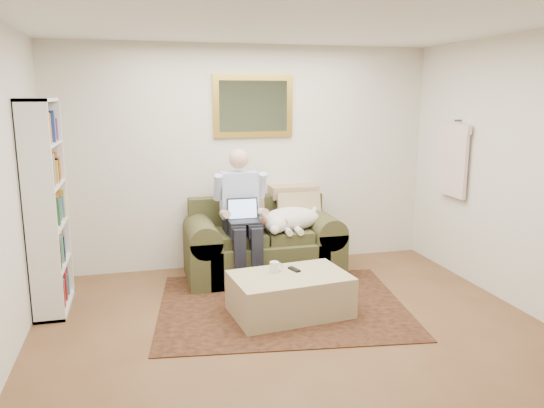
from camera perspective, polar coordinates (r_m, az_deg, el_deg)
name	(u,v)px	position (r m, az deg, el deg)	size (l,w,h in m)	color
room_shell	(300,188)	(4.24, 3.08, 1.75)	(4.51, 5.00, 2.61)	brown
rug	(282,305)	(5.29, 1.06, -10.82)	(2.36, 1.89, 0.01)	black
sofa	(263,250)	(6.06, -1.02, -4.92)	(1.73, 0.88, 1.04)	#484526
seated_man	(243,217)	(5.75, -3.19, -1.43)	(0.57, 0.81, 1.45)	#8C9AD8
laptop	(244,215)	(5.68, -3.06, -1.23)	(0.34, 0.27, 0.24)	black
sleeping_dog	(291,219)	(5.96, 2.06, -1.60)	(0.71, 0.45, 0.26)	white
ottoman	(290,294)	(5.04, 1.94, -9.70)	(1.07, 0.68, 0.39)	tan
coffee_mug	(274,267)	(5.02, 0.25, -6.79)	(0.08, 0.08, 0.10)	white
tv_remote	(294,269)	(5.09, 2.40, -7.04)	(0.05, 0.15, 0.02)	black
bookshelf	(46,207)	(5.39, -23.09, -0.27)	(0.28, 0.80, 2.00)	white
wall_mirror	(253,106)	(6.24, -2.03, 10.48)	(0.94, 0.04, 0.72)	gold
hanging_shirt	(454,157)	(6.29, 18.99, 4.85)	(0.06, 0.52, 0.90)	beige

